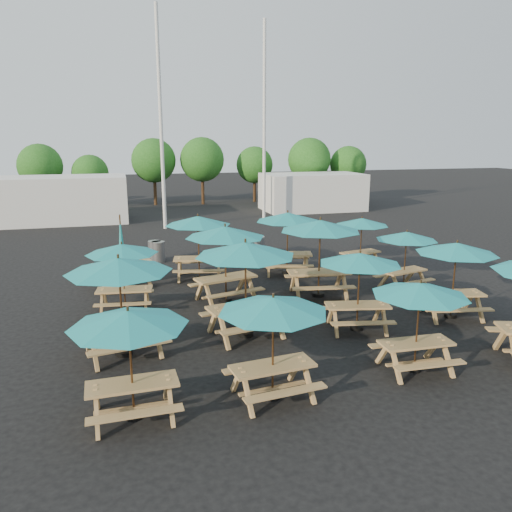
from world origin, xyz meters
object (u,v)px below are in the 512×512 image
object	(u,v)px
picnic_unit_8	(420,293)
picnic_unit_15	(362,224)
picnic_unit_13	(456,252)
picnic_unit_11	(288,220)
waste_bin_0	(155,251)
waste_bin_3	(258,246)
picnic_unit_3	(122,257)
picnic_unit_5	(245,253)
picnic_unit_7	(198,223)
waste_bin_1	(158,252)
waste_bin_2	(237,249)
picnic_unit_4	(273,309)
picnic_unit_6	(225,235)
picnic_unit_0	(128,323)
picnic_unit_1	(119,270)
picnic_unit_10	(320,229)
picnic_unit_2	(122,252)
picnic_unit_9	(360,262)
picnic_unit_14	(407,239)

from	to	relation	value
picnic_unit_8	picnic_unit_15	bearing A→B (deg)	72.78
picnic_unit_13	picnic_unit_11	bearing A→B (deg)	128.18
picnic_unit_13	waste_bin_0	xyz separation A→B (m)	(-7.80, 9.16, -1.52)
waste_bin_3	picnic_unit_3	bearing A→B (deg)	-151.29
picnic_unit_5	picnic_unit_7	bearing A→B (deg)	82.28
picnic_unit_15	waste_bin_1	xyz separation A→B (m)	(-7.66, 3.23, -1.36)
picnic_unit_8	waste_bin_2	size ratio (longest dim) A/B	2.49
picnic_unit_4	picnic_unit_6	world-z (taller)	picnic_unit_6
picnic_unit_5	picnic_unit_8	xyz separation A→B (m)	(3.15, -2.95, -0.42)
picnic_unit_0	picnic_unit_1	distance (m)	2.91
picnic_unit_4	picnic_unit_15	bearing A→B (deg)	47.48
picnic_unit_3	waste_bin_1	xyz separation A→B (m)	(1.47, 3.24, -0.61)
picnic_unit_4	picnic_unit_10	xyz separation A→B (m)	(3.41, 5.93, 0.37)
waste_bin_3	waste_bin_0	bearing A→B (deg)	176.99
picnic_unit_10	picnic_unit_13	size ratio (longest dim) A/B	1.12
waste_bin_0	waste_bin_2	bearing A→B (deg)	-7.60
waste_bin_0	picnic_unit_2	bearing A→B (deg)	-102.26
picnic_unit_1	picnic_unit_4	bearing A→B (deg)	-57.27
picnic_unit_9	waste_bin_0	bearing A→B (deg)	128.33
picnic_unit_15	waste_bin_1	bearing A→B (deg)	144.78
picnic_unit_4	waste_bin_3	distance (m)	12.45
waste_bin_3	picnic_unit_6	bearing A→B (deg)	-114.90
waste_bin_3	waste_bin_2	bearing A→B (deg)	-167.26
picnic_unit_0	picnic_unit_7	xyz separation A→B (m)	(2.67, 9.11, 0.20)
picnic_unit_1	picnic_unit_2	bearing A→B (deg)	76.54
picnic_unit_14	picnic_unit_5	bearing A→B (deg)	-171.00
picnic_unit_2	waste_bin_3	size ratio (longest dim) A/B	2.71
waste_bin_3	picnic_unit_10	bearing A→B (deg)	-86.61
picnic_unit_7	picnic_unit_6	bearing A→B (deg)	-71.54
picnic_unit_1	waste_bin_3	size ratio (longest dim) A/B	3.35
picnic_unit_7	waste_bin_3	bearing A→B (deg)	53.81
picnic_unit_13	picnic_unit_15	bearing A→B (deg)	100.60
waste_bin_1	picnic_unit_8	bearing A→B (deg)	-68.14
waste_bin_1	waste_bin_3	bearing A→B (deg)	-0.79
waste_bin_2	picnic_unit_0	bearing A→B (deg)	-111.95
picnic_unit_13	picnic_unit_15	distance (m)	5.76
picnic_unit_0	picnic_unit_15	size ratio (longest dim) A/B	0.90
picnic_unit_9	picnic_unit_6	bearing A→B (deg)	143.10
picnic_unit_1	picnic_unit_10	distance (m)	6.96
picnic_unit_7	picnic_unit_11	distance (m)	3.37
picnic_unit_7	picnic_unit_8	world-z (taller)	picnic_unit_7
picnic_unit_9	waste_bin_1	world-z (taller)	picnic_unit_9
picnic_unit_2	picnic_unit_15	size ratio (longest dim) A/B	0.95
picnic_unit_5	picnic_unit_10	distance (m)	4.11
picnic_unit_13	picnic_unit_15	xyz separation A→B (m)	(0.00, 5.76, -0.16)
picnic_unit_0	picnic_unit_11	bearing A→B (deg)	54.04
picnic_unit_15	waste_bin_3	bearing A→B (deg)	123.98
picnic_unit_15	waste_bin_0	bearing A→B (deg)	144.06
picnic_unit_3	picnic_unit_14	distance (m)	9.77
picnic_unit_0	picnic_unit_14	bearing A→B (deg)	30.71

